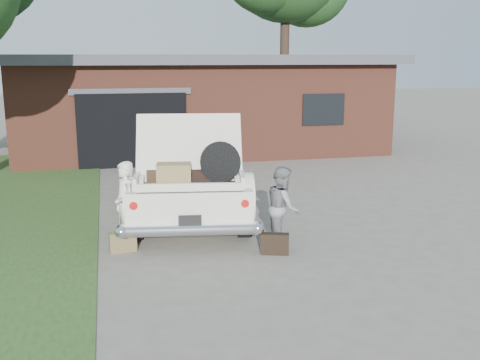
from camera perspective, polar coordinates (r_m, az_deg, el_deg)
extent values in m
plane|color=gray|center=(9.66, 0.84, -7.14)|extent=(90.00, 90.00, 0.00)
cube|color=brown|center=(20.65, -4.40, 7.54)|extent=(12.00, 7.00, 3.00)
cube|color=#4C4C51|center=(20.58, -4.48, 12.13)|extent=(12.80, 7.80, 0.30)
cube|color=black|center=(17.02, -10.87, 4.98)|extent=(3.20, 0.30, 2.20)
cube|color=#4C4C51|center=(16.84, -11.02, 8.83)|extent=(3.50, 0.12, 0.18)
cube|color=black|center=(18.18, 8.46, 7.11)|extent=(1.40, 0.08, 1.00)
cylinder|color=#38281E|center=(27.67, 4.53, 12.00)|extent=(0.44, 0.44, 6.13)
cube|color=beige|center=(11.96, -5.03, 0.11)|extent=(2.94, 5.81, 0.72)
cube|color=beige|center=(12.17, -5.08, 3.38)|extent=(2.15, 2.48, 0.58)
cube|color=black|center=(13.22, -5.05, 4.00)|extent=(1.71, 0.35, 0.49)
cube|color=black|center=(11.14, -5.11, 2.42)|extent=(1.71, 0.35, 0.49)
cylinder|color=black|center=(10.27, -10.52, -4.00)|extent=(0.35, 0.76, 0.73)
cylinder|color=black|center=(10.25, 0.43, -3.82)|extent=(0.35, 0.76, 0.73)
cylinder|color=black|center=(13.92, -8.99, 0.37)|extent=(0.35, 0.76, 0.73)
cylinder|color=black|center=(13.90, -0.94, 0.51)|extent=(0.35, 0.76, 0.73)
cylinder|color=silver|center=(9.29, -5.09, -5.09)|extent=(2.28, 0.55, 0.20)
cylinder|color=#A5140F|center=(9.30, -10.75, -2.54)|extent=(0.15, 0.13, 0.13)
cylinder|color=#A5140F|center=(9.28, 0.49, -2.35)|extent=(0.15, 0.13, 0.13)
cube|color=black|center=(9.22, -5.11, -4.15)|extent=(0.38, 0.08, 0.19)
cube|color=black|center=(9.82, -5.13, -0.31)|extent=(1.89, 1.47, 0.04)
cube|color=beige|center=(9.85, -10.32, 0.23)|extent=(0.25, 1.22, 0.20)
cube|color=beige|center=(9.83, 0.03, 0.41)|extent=(0.25, 1.22, 0.20)
cube|color=beige|center=(9.21, -5.17, -0.73)|extent=(1.76, 0.34, 0.13)
cube|color=beige|center=(10.01, -5.19, 3.33)|extent=(1.94, 0.93, 1.14)
cube|color=#3F2B1B|center=(9.95, -7.56, 0.54)|extent=(0.69, 0.50, 0.21)
cube|color=#957A4C|center=(9.44, -6.72, 0.50)|extent=(0.62, 0.46, 0.39)
cube|color=black|center=(9.89, -4.77, 0.52)|extent=(0.71, 0.52, 0.20)
cylinder|color=black|center=(9.70, -2.01, 1.83)|extent=(0.72, 0.28, 0.70)
imported|color=silver|center=(9.73, -11.57, -2.56)|extent=(0.51, 0.64, 1.52)
imported|color=gray|center=(9.70, 4.36, -2.73)|extent=(0.64, 0.77, 1.41)
cube|color=olive|center=(9.72, -11.81, -6.18)|extent=(0.47, 0.22, 0.35)
cube|color=black|center=(9.43, 3.56, -6.49)|extent=(0.49, 0.29, 0.36)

